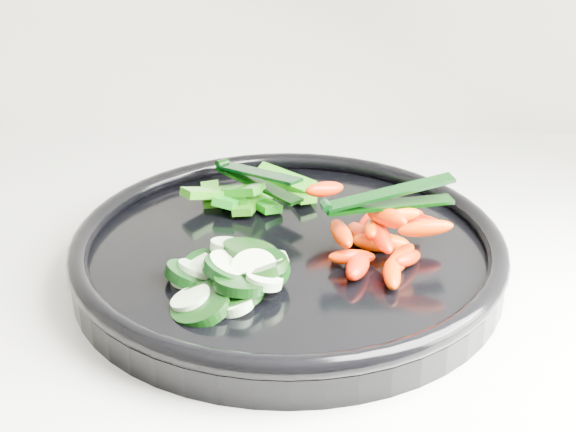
{
  "coord_description": "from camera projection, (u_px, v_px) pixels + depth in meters",
  "views": [
    {
      "loc": [
        0.04,
        1.03,
        1.29
      ],
      "look_at": [
        0.01,
        1.64,
        0.99
      ],
      "focal_mm": 50.0,
      "sensor_mm": 36.0,
      "label": 1
    }
  ],
  "objects": [
    {
      "name": "veggie_tray",
      "position": [
        288.0,
        252.0,
        0.7
      ],
      "size": [
        0.4,
        0.4,
        0.04
      ],
      "color": "black",
      "rests_on": "counter"
    },
    {
      "name": "cucumber_pile",
      "position": [
        227.0,
        275.0,
        0.63
      ],
      "size": [
        0.12,
        0.13,
        0.04
      ],
      "color": "black",
      "rests_on": "veggie_tray"
    },
    {
      "name": "tong_carrot",
      "position": [
        386.0,
        199.0,
        0.67
      ],
      "size": [
        0.11,
        0.04,
        0.02
      ],
      "color": "black",
      "rests_on": "carrot_pile"
    },
    {
      "name": "tong_pepper",
      "position": [
        255.0,
        177.0,
        0.77
      ],
      "size": [
        0.09,
        0.09,
        0.02
      ],
      "color": "black",
      "rests_on": "pepper_pile"
    },
    {
      "name": "carrot_pile",
      "position": [
        379.0,
        235.0,
        0.68
      ],
      "size": [
        0.13,
        0.14,
        0.05
      ],
      "color": "#EB5F00",
      "rests_on": "veggie_tray"
    },
    {
      "name": "pepper_pile",
      "position": [
        248.0,
        195.0,
        0.77
      ],
      "size": [
        0.13,
        0.09,
        0.04
      ],
      "color": "#1B6B0A",
      "rests_on": "veggie_tray"
    }
  ]
}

